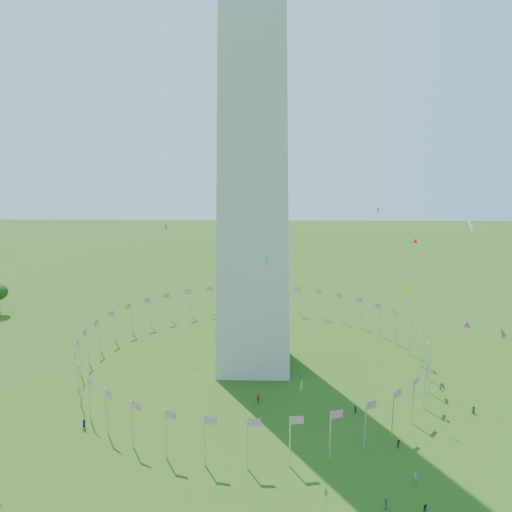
% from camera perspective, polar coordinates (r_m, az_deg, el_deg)
% --- Properties ---
extents(ground, '(600.00, 600.00, 0.00)m').
position_cam_1_polar(ground, '(80.30, -1.33, -27.22)').
color(ground, '#254610').
rests_on(ground, ground).
extents(flag_ring, '(80.24, 80.24, 9.00)m').
position_cam_1_polar(flag_ring, '(121.30, -0.30, -10.37)').
color(flag_ring, silver).
rests_on(flag_ring, ground).
extents(crowd, '(79.17, 74.64, 2.04)m').
position_cam_1_polar(crowd, '(83.95, 6.24, -24.53)').
color(crowd, '#183E28').
rests_on(crowd, ground).
extents(kites_aloft, '(112.74, 83.57, 38.26)m').
position_cam_1_polar(kites_aloft, '(93.68, 7.12, -6.21)').
color(kites_aloft, yellow).
rests_on(kites_aloft, ground).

